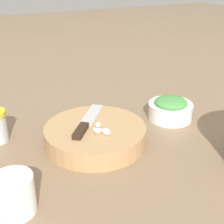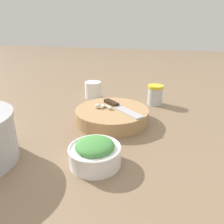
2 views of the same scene
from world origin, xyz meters
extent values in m
plane|color=#7F664C|center=(0.00, 0.00, 0.00)|extent=(5.00, 5.00, 0.00)
cylinder|color=tan|center=(0.07, -0.02, 0.02)|extent=(0.27, 0.27, 0.05)
cube|color=black|center=(0.11, -0.01, 0.06)|extent=(0.06, 0.07, 0.01)
cube|color=#B2B2B7|center=(0.05, -0.09, 0.05)|extent=(0.11, 0.12, 0.01)
ellipsoid|color=#EFE3CB|center=(0.06, -0.02, 0.06)|extent=(0.03, 0.03, 0.01)
ellipsoid|color=white|center=(0.06, 0.03, 0.06)|extent=(0.02, 0.03, 0.02)
ellipsoid|color=silver|center=(0.07, 0.01, 0.06)|extent=(0.03, 0.02, 0.01)
ellipsoid|color=#F0E6C9|center=(0.08, 0.00, 0.05)|extent=(0.01, 0.02, 0.01)
cylinder|color=white|center=(-0.20, -0.05, 0.02)|extent=(0.13, 0.13, 0.05)
torus|color=white|center=(-0.20, -0.05, 0.05)|extent=(0.14, 0.14, 0.01)
ellipsoid|color=#478E42|center=(-0.20, -0.05, 0.05)|extent=(0.10, 0.10, 0.03)
cylinder|color=white|center=(0.31, 0.14, 0.04)|extent=(0.08, 0.08, 0.08)
camera|label=1|loc=(0.35, 0.64, 0.43)|focal=50.00mm
camera|label=2|loc=(-0.64, -0.23, 0.34)|focal=35.00mm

